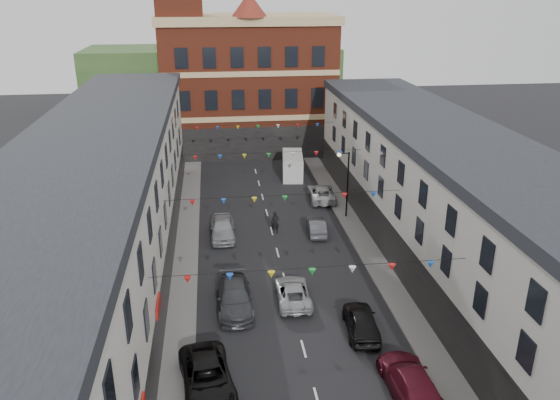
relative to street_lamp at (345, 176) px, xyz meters
name	(u,v)px	position (x,y,z in m)	size (l,w,h in m)	color
ground	(293,310)	(-6.55, -14.00, -3.90)	(160.00, 160.00, 0.00)	black
pavement_left	(183,299)	(-13.45, -12.00, -3.83)	(1.80, 64.00, 0.15)	#605E5B
pavement_right	(390,286)	(0.35, -12.00, -3.83)	(1.80, 64.00, 0.15)	#605E5B
terrace_left	(92,236)	(-18.33, -13.00, 1.44)	(8.40, 56.00, 10.70)	beige
terrace_right	(474,223)	(5.23, -13.00, 0.95)	(8.40, 56.00, 9.70)	#B8B5AC
civic_building	(248,82)	(-6.55, 23.95, 4.23)	(20.60, 13.30, 18.50)	maroon
clock_tower	(181,26)	(-14.05, 21.00, 11.03)	(5.60, 5.60, 30.00)	maroon
distant_hill	(213,79)	(-10.55, 48.00, 1.10)	(40.00, 14.00, 10.00)	#335025
street_lamp	(345,176)	(0.00, 0.00, 0.00)	(1.10, 0.36, 6.00)	black
car_left_c	(207,377)	(-11.88, -20.64, -3.16)	(2.46, 5.33, 1.48)	black
car_left_d	(235,297)	(-10.15, -13.33, -3.13)	(2.18, 5.35, 1.55)	#383A3F
car_left_e	(223,228)	(-10.61, -2.64, -3.09)	(1.93, 4.81, 1.64)	#919599
car_right_c	(410,382)	(-1.95, -22.27, -3.13)	(2.17, 5.34, 1.55)	#51101E
car_right_d	(361,321)	(-2.95, -16.86, -3.15)	(1.78, 4.41, 1.50)	black
car_right_e	(316,226)	(-2.95, -2.88, -3.27)	(1.35, 3.88, 1.28)	#47484F
car_right_f	(322,193)	(-1.05, 4.51, -3.21)	(2.31, 5.01, 1.39)	#B0B2B5
moving_car	(293,292)	(-6.42, -12.92, -3.26)	(2.13, 4.61, 1.28)	#A2A4A9
white_van	(293,165)	(-2.75, 11.91, -2.71)	(2.07, 5.38, 2.38)	silver
pedestrian	(275,223)	(-6.31, -2.43, -2.96)	(0.69, 0.45, 1.89)	black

